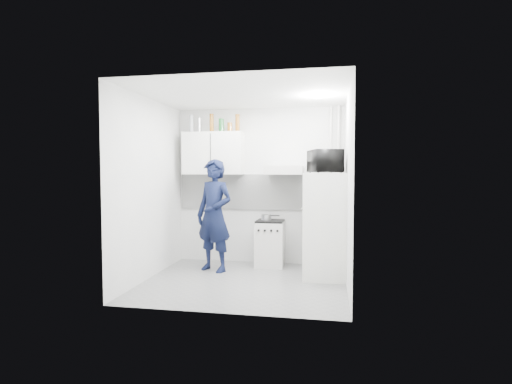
# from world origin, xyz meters

# --- Properties ---
(floor) EXTENTS (2.80, 2.80, 0.00)m
(floor) POSITION_xyz_m (0.00, 0.00, 0.00)
(floor) COLOR slate
(floor) RESTS_ON ground
(ceiling) EXTENTS (2.80, 2.80, 0.00)m
(ceiling) POSITION_xyz_m (0.00, 0.00, 2.60)
(ceiling) COLOR white
(ceiling) RESTS_ON wall_back
(wall_back) EXTENTS (2.80, 0.00, 2.80)m
(wall_back) POSITION_xyz_m (0.00, 1.25, 1.30)
(wall_back) COLOR silver
(wall_back) RESTS_ON floor
(wall_left) EXTENTS (0.00, 2.60, 2.60)m
(wall_left) POSITION_xyz_m (-1.40, 0.00, 1.30)
(wall_left) COLOR silver
(wall_left) RESTS_ON floor
(wall_right) EXTENTS (0.00, 2.60, 2.60)m
(wall_right) POSITION_xyz_m (1.40, 0.00, 1.30)
(wall_right) COLOR silver
(wall_right) RESTS_ON floor
(person) EXTENTS (0.75, 0.63, 1.74)m
(person) POSITION_xyz_m (-0.59, 0.55, 0.87)
(person) COLOR black
(person) RESTS_ON floor
(stove) EXTENTS (0.45, 0.45, 0.73)m
(stove) POSITION_xyz_m (0.22, 1.00, 0.36)
(stove) COLOR beige
(stove) RESTS_ON floor
(fridge) EXTENTS (0.66, 0.66, 1.53)m
(fridge) POSITION_xyz_m (1.10, 0.43, 0.76)
(fridge) COLOR white
(fridge) RESTS_ON floor
(stove_top) EXTENTS (0.44, 0.44, 0.03)m
(stove_top) POSITION_xyz_m (0.22, 1.00, 0.74)
(stove_top) COLOR black
(stove_top) RESTS_ON stove
(saucepan) EXTENTS (0.16, 0.16, 0.09)m
(saucepan) POSITION_xyz_m (0.15, 1.04, 0.80)
(saucepan) COLOR silver
(saucepan) RESTS_ON stove_top
(microwave) EXTENTS (0.69, 0.55, 0.33)m
(microwave) POSITION_xyz_m (1.10, 0.43, 1.69)
(microwave) COLOR black
(microwave) RESTS_ON fridge
(bottle_a) EXTENTS (0.07, 0.07, 0.30)m
(bottle_a) POSITION_xyz_m (-1.13, 1.07, 2.35)
(bottle_a) COLOR #B2B7BC
(bottle_a) RESTS_ON upper_cabinet
(bottle_b) EXTENTS (0.06, 0.06, 0.25)m
(bottle_b) POSITION_xyz_m (-1.00, 1.07, 2.32)
(bottle_b) COLOR silver
(bottle_b) RESTS_ON upper_cabinet
(bottle_d) EXTENTS (0.07, 0.07, 0.31)m
(bottle_d) POSITION_xyz_m (-0.78, 1.07, 2.35)
(bottle_d) COLOR brown
(bottle_d) RESTS_ON upper_cabinet
(canister_a) EXTENTS (0.09, 0.09, 0.22)m
(canister_a) POSITION_xyz_m (-0.61, 1.07, 2.31)
(canister_a) COLOR #144C1E
(canister_a) RESTS_ON upper_cabinet
(canister_b) EXTENTS (0.08, 0.08, 0.16)m
(canister_b) POSITION_xyz_m (-0.47, 1.07, 2.28)
(canister_b) COLOR brown
(canister_b) RESTS_ON upper_cabinet
(bottle_e) EXTENTS (0.07, 0.07, 0.29)m
(bottle_e) POSITION_xyz_m (-0.34, 1.07, 2.35)
(bottle_e) COLOR brown
(bottle_e) RESTS_ON upper_cabinet
(upper_cabinet) EXTENTS (1.00, 0.35, 0.70)m
(upper_cabinet) POSITION_xyz_m (-0.75, 1.07, 1.85)
(upper_cabinet) COLOR white
(upper_cabinet) RESTS_ON wall_back
(range_hood) EXTENTS (0.60, 0.50, 0.14)m
(range_hood) POSITION_xyz_m (0.45, 1.00, 1.57)
(range_hood) COLOR beige
(range_hood) RESTS_ON wall_back
(backsplash) EXTENTS (2.74, 0.03, 0.60)m
(backsplash) POSITION_xyz_m (0.00, 1.24, 1.20)
(backsplash) COLOR white
(backsplash) RESTS_ON wall_back
(pipe_a) EXTENTS (0.05, 0.05, 2.60)m
(pipe_a) POSITION_xyz_m (1.30, 1.17, 1.30)
(pipe_a) COLOR beige
(pipe_a) RESTS_ON floor
(pipe_b) EXTENTS (0.04, 0.04, 2.60)m
(pipe_b) POSITION_xyz_m (1.18, 1.17, 1.30)
(pipe_b) COLOR beige
(pipe_b) RESTS_ON floor
(ceiling_spot_fixture) EXTENTS (0.10, 0.10, 0.02)m
(ceiling_spot_fixture) POSITION_xyz_m (1.00, 0.20, 2.57)
(ceiling_spot_fixture) COLOR white
(ceiling_spot_fixture) RESTS_ON ceiling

